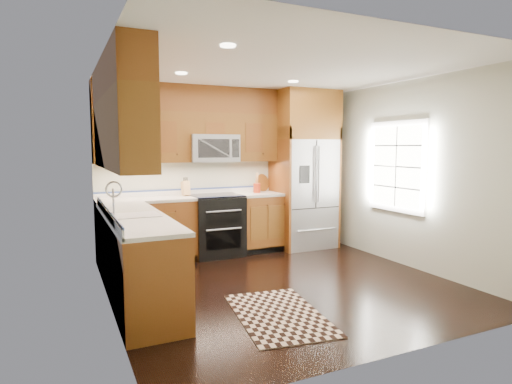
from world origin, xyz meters
name	(u,v)px	position (x,y,z in m)	size (l,w,h in m)	color
ground	(281,284)	(0.00, 0.00, 0.00)	(4.00, 4.00, 0.00)	black
wall_back	(224,170)	(0.00, 2.00, 1.30)	(4.00, 0.02, 2.60)	#B3B7A5
wall_left	(107,185)	(-2.00, 0.00, 1.30)	(0.02, 4.00, 2.60)	#B3B7A5
wall_right	(408,174)	(2.00, 0.00, 1.30)	(0.02, 4.00, 2.60)	#B3B7A5
window	(397,167)	(1.98, 0.20, 1.40)	(0.04, 1.10, 1.30)	white
base_cabinets	(165,243)	(-1.23, 0.90, 0.45)	(2.85, 3.00, 0.90)	brown
countertop	(173,205)	(-1.09, 1.01, 0.92)	(2.86, 3.01, 0.04)	silver
upper_cabinets	(165,120)	(-1.15, 1.09, 2.02)	(2.85, 3.00, 1.15)	brown
range	(216,225)	(-0.25, 1.67, 0.47)	(0.76, 0.67, 0.95)	black
microwave	(213,148)	(-0.25, 1.80, 1.66)	(0.76, 0.40, 0.42)	#B2B2B7
refrigerator	(304,170)	(1.30, 1.63, 1.30)	(0.98, 0.75, 2.60)	#B2B2B7
sink_faucet	(132,210)	(-1.73, 0.23, 0.99)	(0.54, 0.44, 0.37)	#B2B2B7
rug	(279,314)	(-0.50, -0.86, 0.01)	(0.82, 1.36, 0.01)	black
knife_block	(186,188)	(-0.69, 1.81, 1.05)	(0.11, 0.15, 0.28)	tan
utensil_crock	(257,186)	(0.47, 1.72, 1.05)	(0.15, 0.15, 0.33)	#B23115
cutting_board	(262,190)	(0.67, 1.94, 0.95)	(0.29, 0.29, 0.02)	brown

